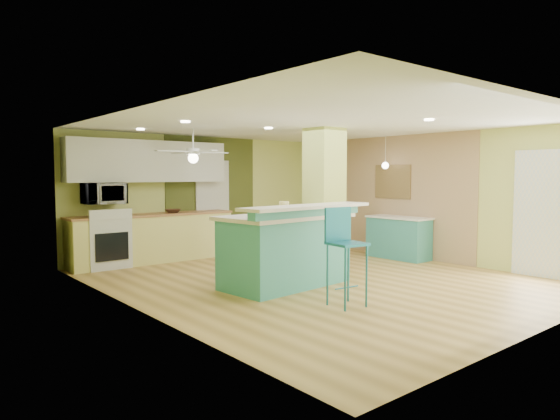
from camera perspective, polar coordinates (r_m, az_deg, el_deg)
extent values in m
cube|color=olive|center=(8.16, 4.23, -7.94)|extent=(6.00, 7.00, 0.01)
cube|color=white|center=(8.03, 4.32, 9.87)|extent=(6.00, 7.00, 0.01)
cube|color=#C7D06F|center=(10.80, -8.76, 1.66)|extent=(6.00, 0.01, 2.50)
cube|color=#C7D06F|center=(6.00, 28.21, -0.61)|extent=(6.00, 0.01, 2.50)
cube|color=#C7D06F|center=(6.30, -15.81, -0.08)|extent=(0.01, 7.00, 2.50)
cube|color=#C7D06F|center=(10.31, 16.39, 1.44)|extent=(0.01, 7.00, 2.50)
cube|color=#997657|center=(10.64, 13.66, 1.56)|extent=(0.02, 3.40, 2.50)
cube|color=#475020|center=(10.89, -7.81, 1.69)|extent=(2.20, 0.02, 2.50)
cube|color=silver|center=(10.87, -7.72, 0.37)|extent=(0.82, 0.05, 2.00)
cube|color=white|center=(9.21, 28.19, -0.41)|extent=(0.04, 1.08, 2.10)
cube|color=#B7C45B|center=(8.81, 5.06, 1.17)|extent=(0.55, 0.55, 2.50)
cube|color=#E8E179|center=(9.98, -14.22, -3.21)|extent=(3.20, 0.60, 0.90)
cube|color=#9B6035|center=(9.93, -14.27, -0.52)|extent=(3.25, 0.63, 0.04)
cube|color=silver|center=(9.61, -19.35, -3.59)|extent=(0.76, 0.64, 0.90)
cube|color=black|center=(9.31, -18.63, -4.00)|extent=(0.59, 0.02, 0.50)
cube|color=silver|center=(9.28, -18.78, -0.49)|extent=(0.76, 0.06, 0.18)
cube|color=silver|center=(10.02, -14.67, 5.40)|extent=(3.20, 0.34, 0.80)
imported|color=silver|center=(9.54, -19.47, 1.78)|extent=(0.70, 0.48, 0.39)
cylinder|color=silver|center=(8.95, -9.92, 7.90)|extent=(0.03, 0.03, 0.40)
cylinder|color=silver|center=(8.94, -9.90, 6.62)|extent=(0.24, 0.24, 0.10)
sphere|color=white|center=(8.94, -9.89, 5.85)|extent=(0.18, 0.18, 0.18)
cylinder|color=white|center=(10.47, 11.97, 6.69)|extent=(0.01, 0.01, 0.62)
sphere|color=white|center=(10.46, 11.94, 5.00)|extent=(0.14, 0.14, 0.14)
cube|color=brown|center=(10.74, 12.75, 3.20)|extent=(0.03, 0.90, 0.70)
cube|color=teal|center=(7.62, 0.62, -4.82)|extent=(2.02, 1.14, 1.03)
cube|color=beige|center=(7.55, 0.63, -0.75)|extent=(2.15, 1.27, 0.06)
cube|color=teal|center=(7.23, 3.21, -0.15)|extent=(2.20, 0.36, 0.15)
cube|color=beige|center=(7.23, 3.21, 0.39)|extent=(2.37, 0.69, 0.05)
cylinder|color=#1C6780|center=(6.25, 7.47, -7.90)|extent=(0.03, 0.03, 0.79)
cylinder|color=#1C6780|center=(6.48, 9.86, -7.50)|extent=(0.03, 0.03, 0.79)
cylinder|color=#1C6780|center=(6.52, 5.44, -7.39)|extent=(0.03, 0.03, 0.79)
cylinder|color=#1C6780|center=(6.74, 7.81, -7.03)|extent=(0.03, 0.03, 0.79)
cube|color=#1C6780|center=(6.43, 7.68, -3.84)|extent=(0.46, 0.46, 0.03)
cube|color=#1C6780|center=(6.54, 6.63, -1.60)|extent=(0.42, 0.08, 0.44)
cube|color=teal|center=(10.38, 13.37, -3.17)|extent=(0.52, 1.26, 0.81)
cube|color=white|center=(10.34, 13.41, -0.85)|extent=(0.56, 1.31, 0.04)
imported|color=#3B2318|center=(10.03, -12.14, -0.11)|extent=(0.41, 0.41, 0.08)
cylinder|color=yellow|center=(7.68, 0.46, 0.26)|extent=(0.16, 0.16, 0.19)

